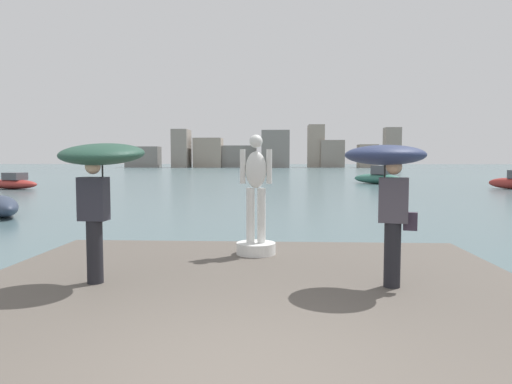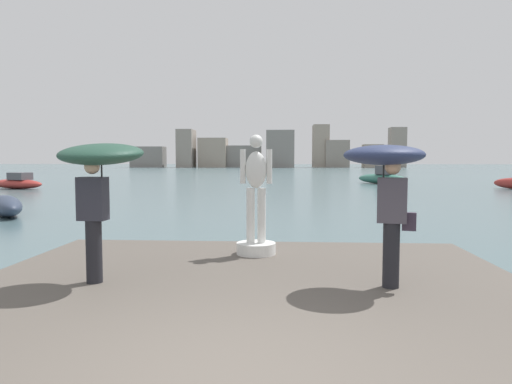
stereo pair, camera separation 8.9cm
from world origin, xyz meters
TOP-DOWN VIEW (x-y plane):
  - ground_plane at (0.00, 40.00)m, footprint 400.00×400.00m
  - pier at (0.00, 1.58)m, footprint 7.89×9.15m
  - statue_white_figure at (-0.01, 4.86)m, footprint 0.72×0.72m
  - onlooker_left at (-2.06, 2.78)m, footprint 1.21×1.24m
  - onlooker_right at (1.86, 2.81)m, footprint 1.29×1.30m
  - boat_near at (-19.16, 29.30)m, footprint 4.92×2.81m
  - boat_mid at (9.14, 38.06)m, footprint 4.40×4.50m
  - boat_leftward at (17.36, 31.07)m, footprint 2.83×3.17m
  - boat_rightward at (-10.06, 13.36)m, footprint 3.08×3.54m
  - distant_skyline at (-4.47, 129.33)m, footprint 78.95×11.76m

SIDE VIEW (x-z plane):
  - ground_plane at x=0.00m, z-range 0.00..0.00m
  - pier at x=0.00m, z-range 0.00..0.40m
  - boat_rightward at x=-10.06m, z-range 0.00..0.77m
  - boat_near at x=-19.16m, z-range -0.16..1.04m
  - boat_leftward at x=17.36m, z-range -0.19..1.19m
  - boat_mid at x=9.14m, z-range -0.24..1.39m
  - statue_white_figure at x=-0.01m, z-range 0.10..2.27m
  - onlooker_right at x=1.86m, z-range 0.99..2.92m
  - onlooker_left at x=-2.06m, z-range 1.01..3.01m
  - distant_skyline at x=-4.47m, z-range -1.52..10.71m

